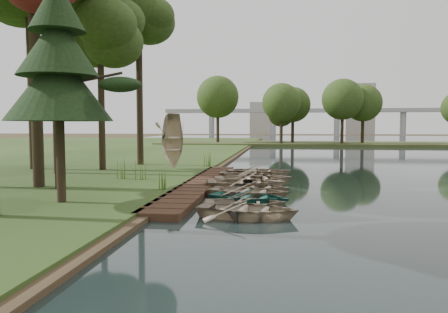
# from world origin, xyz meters

# --- Properties ---
(ground) EXTENTS (300.00, 300.00, 0.00)m
(ground) POSITION_xyz_m (0.00, 0.00, 0.00)
(ground) COLOR #3D2F1D
(boardwalk) EXTENTS (1.60, 16.00, 0.30)m
(boardwalk) POSITION_xyz_m (-1.60, 0.00, 0.15)
(boardwalk) COLOR #382315
(boardwalk) RESTS_ON ground
(peninsula) EXTENTS (50.00, 14.00, 0.45)m
(peninsula) POSITION_xyz_m (8.00, 50.00, 0.23)
(peninsula) COLOR #39431D
(peninsula) RESTS_ON ground
(far_trees) EXTENTS (45.60, 5.60, 8.80)m
(far_trees) POSITION_xyz_m (4.67, 50.00, 6.43)
(far_trees) COLOR black
(far_trees) RESTS_ON peninsula
(bridge) EXTENTS (95.90, 4.00, 8.60)m
(bridge) POSITION_xyz_m (12.31, 120.00, 7.08)
(bridge) COLOR #A5A5A0
(bridge) RESTS_ON ground
(building_a) EXTENTS (10.00, 8.00, 18.00)m
(building_a) POSITION_xyz_m (30.00, 140.00, 9.00)
(building_a) COLOR #A5A5A0
(building_a) RESTS_ON ground
(building_b) EXTENTS (8.00, 8.00, 12.00)m
(building_b) POSITION_xyz_m (-5.00, 145.00, 6.00)
(building_b) COLOR #A5A5A0
(building_b) RESTS_ON ground
(rowboat_0) EXTENTS (3.74, 2.94, 0.70)m
(rowboat_0) POSITION_xyz_m (1.29, -7.07, 0.40)
(rowboat_0) COLOR tan
(rowboat_0) RESTS_ON water
(rowboat_1) EXTENTS (3.15, 2.36, 0.62)m
(rowboat_1) POSITION_xyz_m (1.08, -5.62, 0.36)
(rowboat_1) COLOR tan
(rowboat_1) RESTS_ON water
(rowboat_2) EXTENTS (3.79, 3.22, 0.67)m
(rowboat_2) POSITION_xyz_m (1.16, -4.51, 0.38)
(rowboat_2) COLOR #297263
(rowboat_2) RESTS_ON water
(rowboat_3) EXTENTS (3.94, 3.21, 0.72)m
(rowboat_3) POSITION_xyz_m (1.03, -3.19, 0.41)
(rowboat_3) COLOR tan
(rowboat_3) RESTS_ON water
(rowboat_4) EXTENTS (3.59, 2.97, 0.64)m
(rowboat_4) POSITION_xyz_m (1.27, -1.57, 0.37)
(rowboat_4) COLOR tan
(rowboat_4) RESTS_ON water
(rowboat_5) EXTENTS (4.13, 3.20, 0.79)m
(rowboat_5) POSITION_xyz_m (0.74, -0.63, 0.44)
(rowboat_5) COLOR tan
(rowboat_5) RESTS_ON water
(rowboat_6) EXTENTS (4.52, 3.63, 0.83)m
(rowboat_6) POSITION_xyz_m (1.00, 0.89, 0.47)
(rowboat_6) COLOR tan
(rowboat_6) RESTS_ON water
(rowboat_7) EXTENTS (4.19, 3.54, 0.74)m
(rowboat_7) POSITION_xyz_m (1.02, 2.51, 0.42)
(rowboat_7) COLOR tan
(rowboat_7) RESTS_ON water
(rowboat_8) EXTENTS (3.75, 2.75, 0.76)m
(rowboat_8) POSITION_xyz_m (0.73, 3.55, 0.43)
(rowboat_8) COLOR tan
(rowboat_8) RESTS_ON water
(rowboat_9) EXTENTS (4.03, 3.00, 0.80)m
(rowboat_9) POSITION_xyz_m (1.10, 4.69, 0.45)
(rowboat_9) COLOR tan
(rowboat_9) RESTS_ON water
(stored_rowboat) EXTENTS (4.41, 4.11, 0.74)m
(stored_rowboat) POSITION_xyz_m (-4.56, 6.22, 0.67)
(stored_rowboat) COLOR tan
(stored_rowboat) RESTS_ON bank
(tree_4) EXTENTS (4.43, 4.43, 10.51)m
(tree_4) POSITION_xyz_m (-8.94, 5.28, 8.85)
(tree_4) COLOR black
(tree_4) RESTS_ON bank
(tree_6) EXTENTS (4.09, 4.09, 12.80)m
(tree_6) POSITION_xyz_m (-7.73, 9.24, 11.15)
(tree_6) COLOR black
(tree_6) RESTS_ON bank
(pine_tree) EXTENTS (3.80, 3.80, 8.07)m
(pine_tree) POSITION_xyz_m (-5.61, -6.34, 5.31)
(pine_tree) COLOR black
(pine_tree) RESTS_ON bank
(reeds_0) EXTENTS (0.60, 0.60, 0.86)m
(reeds_0) POSITION_xyz_m (-2.82, -2.89, 0.73)
(reeds_0) COLOR #3F661E
(reeds_0) RESTS_ON bank
(reeds_1) EXTENTS (0.60, 0.60, 1.10)m
(reeds_1) POSITION_xyz_m (-4.95, 0.62, 0.85)
(reeds_1) COLOR #3F661E
(reeds_1) RESTS_ON bank
(reeds_2) EXTENTS (0.60, 0.60, 1.00)m
(reeds_2) POSITION_xyz_m (-6.00, 0.83, 0.80)
(reeds_2) COLOR #3F661E
(reeds_2) RESTS_ON bank
(reeds_3) EXTENTS (0.60, 0.60, 1.05)m
(reeds_3) POSITION_xyz_m (-2.60, 8.11, 0.82)
(reeds_3) COLOR #3F661E
(reeds_3) RESTS_ON bank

